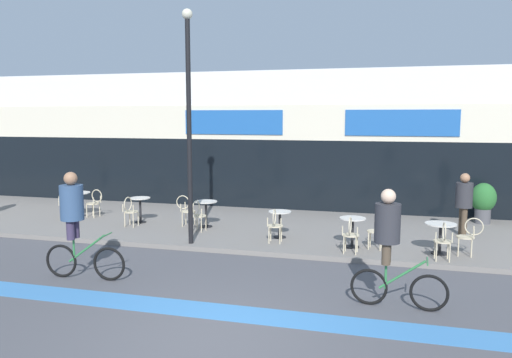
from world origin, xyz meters
name	(u,v)px	position (x,y,z in m)	size (l,w,h in m)	color
ground_plane	(213,339)	(0.00, 0.00, 0.00)	(120.00, 120.00, 0.00)	#4C4C51
sidewalk_slab	(298,230)	(0.00, 7.25, 0.06)	(40.00, 5.50, 0.12)	slate
storefront_facade	(321,140)	(0.00, 11.96, 2.43)	(40.00, 4.06, 4.88)	silver
bike_lane_stripe	(233,313)	(0.00, 1.03, 0.00)	(36.00, 0.70, 0.01)	#3D7AB7
bistro_table_0	(78,199)	(-7.18, 7.12, 0.68)	(0.79, 0.79, 0.77)	black
bistro_table_1	(140,205)	(-4.76, 6.74, 0.66)	(0.61, 0.61, 0.76)	black
bistro_table_2	(206,209)	(-2.62, 6.69, 0.66)	(0.66, 0.66, 0.76)	black
bistro_table_3	(280,219)	(-0.27, 5.98, 0.62)	(0.60, 0.60, 0.71)	black
bistro_table_4	(353,226)	(1.67, 5.47, 0.64)	(0.64, 0.64, 0.74)	black
bistro_table_5	(440,232)	(3.70, 5.41, 0.64)	(0.72, 0.72, 0.73)	black
cafe_chair_0_near	(66,203)	(-7.19, 6.49, 0.64)	(0.43, 0.59, 0.90)	beige
cafe_chair_0_side	(95,201)	(-6.56, 7.11, 0.64)	(0.60, 0.45, 0.90)	beige
cafe_chair_1_near	(130,209)	(-4.76, 6.12, 0.64)	(0.41, 0.58, 0.90)	beige
cafe_chair_2_near	(198,213)	(-2.63, 6.06, 0.64)	(0.44, 0.59, 0.90)	beige
cafe_chair_2_side	(186,208)	(-3.25, 6.69, 0.64)	(0.58, 0.41, 0.90)	beige
cafe_chair_3_near	(275,223)	(-0.26, 5.35, 0.64)	(0.43, 0.59, 0.90)	beige
cafe_chair_4_near	(350,232)	(1.66, 4.84, 0.64)	(0.42, 0.58, 0.90)	beige
cafe_chair_4_side	(379,228)	(2.29, 5.46, 0.64)	(0.59, 0.44, 0.90)	beige
cafe_chair_5_near	(443,238)	(3.70, 4.78, 0.64)	(0.42, 0.58, 0.90)	beige
cafe_chair_5_side	(469,234)	(4.32, 5.39, 0.64)	(0.60, 0.45, 0.90)	beige
planter_pot	(483,201)	(5.26, 9.32, 0.81)	(0.73, 0.73, 1.22)	#4C4C51
lamp_post	(189,113)	(-2.32, 4.81, 3.42)	(0.26, 0.26, 5.78)	black
cyclist_1	(390,238)	(2.54, 2.01, 1.24)	(1.66, 0.51, 2.09)	black
cyclist_2	(75,216)	(-3.67, 1.96, 1.30)	(1.78, 0.53, 2.21)	black
pedestrian_near_end	(464,199)	(4.46, 7.46, 1.13)	(0.52, 0.52, 1.70)	#4C3D2D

